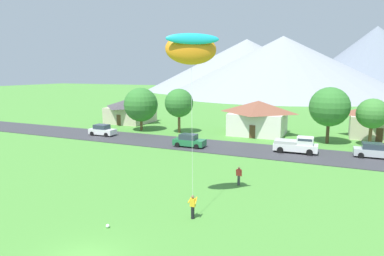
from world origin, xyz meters
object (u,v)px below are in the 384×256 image
(watcher_person, at_px, (239,176))
(soccer_ball, at_px, (108,226))
(house_right_center, at_px, (378,120))
(kite_flyer_with_kite, at_px, (191,50))
(parked_car_green_mid_east, at_px, (189,141))
(tree_near_right, at_px, (329,107))
(parked_car_silver_mid_west, at_px, (373,151))
(house_leftmost, at_px, (258,117))
(tree_center, at_px, (141,105))
(parked_car_white_west_end, at_px, (102,130))
(pickup_truck_white_east_side, at_px, (297,145))
(house_left_center, at_px, (130,110))
(tree_left_of_center, at_px, (372,114))
(tree_near_left, at_px, (179,103))

(watcher_person, bearing_deg, soccer_ball, -116.23)
(house_right_center, bearing_deg, kite_flyer_with_kite, -113.71)
(parked_car_green_mid_east, height_order, kite_flyer_with_kite, kite_flyer_with_kite)
(house_right_center, distance_m, tree_near_right, 10.13)
(tree_near_right, bearing_deg, parked_car_silver_mid_west, -51.51)
(house_leftmost, height_order, parked_car_silver_mid_west, house_leftmost)
(tree_center, height_order, kite_flyer_with_kite, kite_flyer_with_kite)
(parked_car_white_west_end, height_order, pickup_truck_white_east_side, pickup_truck_white_east_side)
(house_left_center, distance_m, parked_car_white_west_end, 13.80)
(tree_left_of_center, xyz_separation_m, tree_near_right, (-5.27, -0.12, 0.69))
(parked_car_silver_mid_west, height_order, parked_car_green_mid_east, same)
(tree_left_of_center, xyz_separation_m, watcher_person, (-11.92, -21.80, -3.56))
(tree_center, distance_m, soccer_ball, 35.96)
(house_left_center, xyz_separation_m, kite_flyer_with_kite, (27.49, -32.83, 8.92))
(tree_center, bearing_deg, house_left_center, 135.00)
(kite_flyer_with_kite, bearing_deg, house_right_center, 66.29)
(house_right_center, xyz_separation_m, tree_near_right, (-6.76, -7.15, 2.40))
(tree_left_of_center, bearing_deg, parked_car_white_west_end, -167.66)
(parked_car_green_mid_east, xyz_separation_m, kite_flyer_with_kite, (8.15, -17.83, 10.52))
(tree_near_left, xyz_separation_m, tree_center, (-6.84, -0.64, -0.49))
(parked_car_white_west_end, bearing_deg, kite_flyer_with_kite, -39.48)
(tree_center, xyz_separation_m, parked_car_silver_mid_west, (34.46, -4.81, -3.53))
(tree_near_right, bearing_deg, tree_near_left, -177.53)
(pickup_truck_white_east_side, bearing_deg, tree_near_left, 161.07)
(house_leftmost, xyz_separation_m, parked_car_green_mid_east, (-6.27, -12.88, -1.91))
(tree_near_left, height_order, pickup_truck_white_east_side, tree_near_left)
(house_left_center, xyz_separation_m, parked_car_white_west_end, (3.66, -13.20, -1.60))
(parked_car_silver_mid_west, bearing_deg, house_left_center, 164.38)
(tree_left_of_center, height_order, parked_car_silver_mid_west, tree_left_of_center)
(kite_flyer_with_kite, bearing_deg, parked_car_green_mid_east, 114.57)
(tree_center, distance_m, watcher_person, 30.50)
(tree_left_of_center, relative_size, pickup_truck_white_east_side, 1.23)
(house_right_center, height_order, soccer_ball, house_right_center)
(tree_left_of_center, bearing_deg, house_left_center, 173.15)
(house_right_center, xyz_separation_m, kite_flyer_with_kite, (-15.33, -34.90, 8.67))
(watcher_person, bearing_deg, parked_car_white_west_end, 152.21)
(tree_left_of_center, xyz_separation_m, parked_car_silver_mid_west, (-0.16, -6.55, -3.57))
(tree_near_left, distance_m, tree_left_of_center, 27.81)
(house_right_center, height_order, watcher_person, house_right_center)
(tree_near_left, height_order, soccer_ball, tree_near_left)
(tree_near_right, height_order, kite_flyer_with_kite, kite_flyer_with_kite)
(house_leftmost, relative_size, soccer_ball, 37.33)
(tree_left_of_center, bearing_deg, watcher_person, -118.66)
(tree_near_right, xyz_separation_m, soccer_ball, (-12.19, -32.92, -5.01))
(parked_car_green_mid_east, distance_m, soccer_ball, 23.46)
(soccer_ball, bearing_deg, tree_left_of_center, 62.15)
(house_leftmost, bearing_deg, soccer_ball, -92.78)
(parked_car_silver_mid_west, bearing_deg, tree_left_of_center, 88.62)
(watcher_person, bearing_deg, house_left_center, 137.69)
(kite_flyer_with_kite, bearing_deg, parked_car_white_west_end, 140.52)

